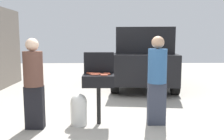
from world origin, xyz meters
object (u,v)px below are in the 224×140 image
at_px(hot_dog_2, 104,75).
at_px(hot_dog_11, 98,74).
at_px(bbq_grill, 99,82).
at_px(hot_dog_0, 95,75).
at_px(hot_dog_1, 99,74).
at_px(hot_dog_6, 104,75).
at_px(hot_dog_8, 92,74).
at_px(person_left, 34,80).
at_px(hot_dog_4, 97,73).
at_px(propane_tank, 79,109).
at_px(hot_dog_3, 90,73).
at_px(person_right, 157,77).
at_px(hot_dog_5, 107,74).
at_px(hot_dog_7, 100,74).
at_px(hot_dog_9, 107,73).
at_px(hot_dog_10, 94,74).
at_px(parked_minivan, 143,57).

xyz_separation_m(hot_dog_2, hot_dog_11, (-0.13, 0.13, 0.00)).
xyz_separation_m(bbq_grill, hot_dog_0, (-0.06, -0.09, 0.16)).
height_order(bbq_grill, hot_dog_1, hot_dog_1).
bearing_deg(bbq_grill, hot_dog_6, -47.67).
bearing_deg(hot_dog_8, person_left, -165.20).
distance_m(bbq_grill, hot_dog_2, 0.25).
relative_size(hot_dog_4, propane_tank, 0.21).
distance_m(hot_dog_3, person_right, 1.31).
relative_size(hot_dog_4, hot_dog_5, 1.00).
relative_size(hot_dog_7, hot_dog_8, 1.00).
xyz_separation_m(bbq_grill, hot_dog_6, (0.11, -0.12, 0.16)).
distance_m(hot_dog_2, propane_tank, 0.84).
relative_size(hot_dog_4, person_left, 0.08).
distance_m(hot_dog_5, hot_dog_9, 0.11).
relative_size(hot_dog_6, hot_dog_9, 1.00).
xyz_separation_m(hot_dog_6, hot_dog_11, (-0.12, 0.10, 0.00)).
relative_size(hot_dog_1, hot_dog_10, 1.00).
xyz_separation_m(hot_dog_0, hot_dog_4, (0.02, 0.18, 0.00)).
bearing_deg(hot_dog_6, hot_dog_1, 123.54).
distance_m(bbq_grill, hot_dog_5, 0.23).
bearing_deg(propane_tank, hot_dog_5, 3.47).
height_order(hot_dog_6, parked_minivan, parked_minivan).
bearing_deg(hot_dog_3, person_left, -159.69).
bearing_deg(hot_dog_5, hot_dog_1, 158.70).
relative_size(hot_dog_1, hot_dog_5, 1.00).
bearing_deg(hot_dog_3, bbq_grill, -36.87).
distance_m(hot_dog_5, hot_dog_7, 0.14).
bearing_deg(parked_minivan, hot_dog_0, 76.12).
bearing_deg(hot_dog_3, hot_dog_2, -44.25).
bearing_deg(hot_dog_9, hot_dog_6, -103.25).
relative_size(hot_dog_3, hot_dog_4, 1.00).
xyz_separation_m(hot_dog_0, hot_dog_9, (0.21, 0.18, 0.00)).
distance_m(hot_dog_9, person_right, 0.97).
height_order(person_right, parked_minivan, parked_minivan).
bearing_deg(hot_dog_5, hot_dog_11, 179.15).
xyz_separation_m(hot_dog_1, hot_dog_3, (-0.18, 0.09, 0.00)).
distance_m(hot_dog_10, person_left, 1.10).
bearing_deg(hot_dog_9, hot_dog_11, -148.36).
distance_m(hot_dog_3, hot_dog_6, 0.38).
bearing_deg(hot_dog_6, hot_dog_9, 76.75).
xyz_separation_m(hot_dog_4, hot_dog_11, (0.03, -0.11, 0.00)).
bearing_deg(person_left, propane_tank, 28.63).
height_order(hot_dog_1, person_left, person_left).
bearing_deg(person_left, hot_dog_8, 30.65).
bearing_deg(propane_tank, hot_dog_0, -6.50).
bearing_deg(hot_dog_2, hot_dog_7, 118.75).
xyz_separation_m(hot_dog_5, hot_dog_6, (-0.06, -0.10, 0.00)).
relative_size(hot_dog_4, person_right, 0.08).
relative_size(hot_dog_1, parked_minivan, 0.03).
relative_size(hot_dog_3, hot_dog_10, 1.00).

